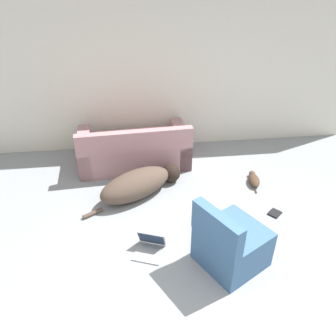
{
  "coord_description": "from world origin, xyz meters",
  "views": [
    {
      "loc": [
        -0.74,
        -2.12,
        2.93
      ],
      "look_at": [
        -0.3,
        1.63,
        0.58
      ],
      "focal_mm": 35.0,
      "sensor_mm": 36.0,
      "label": 1
    }
  ],
  "objects": [
    {
      "name": "ground_plane",
      "position": [
        0.0,
        0.0,
        0.0
      ],
      "size": [
        20.0,
        20.0,
        0.0
      ],
      "primitive_type": "plane",
      "color": "gray"
    },
    {
      "name": "wall_back",
      "position": [
        0.0,
        3.46,
        1.28
      ],
      "size": [
        6.75,
        0.06,
        2.56
      ],
      "color": "beige",
      "rests_on": "ground_plane"
    },
    {
      "name": "couch",
      "position": [
        -0.74,
        2.78,
        0.27
      ],
      "size": [
        1.87,
        1.04,
        0.78
      ],
      "rotation": [
        0.0,
        0.0,
        3.2
      ],
      "color": "#A3757A",
      "rests_on": "ground_plane"
    },
    {
      "name": "dog",
      "position": [
        -0.69,
        1.87,
        0.2
      ],
      "size": [
        1.51,
        1.04,
        0.41
      ],
      "rotation": [
        0.0,
        0.0,
        0.54
      ],
      "color": "#4C3D33",
      "rests_on": "ground_plane"
    },
    {
      "name": "cat",
      "position": [
        1.11,
        1.97,
        0.06
      ],
      "size": [
        0.23,
        0.52,
        0.12
      ],
      "rotation": [
        0.0,
        0.0,
        1.38
      ],
      "color": "#473323",
      "rests_on": "ground_plane"
    },
    {
      "name": "laptop_open",
      "position": [
        -0.62,
        0.72,
        0.08
      ],
      "size": [
        0.43,
        0.43,
        0.24
      ],
      "rotation": [
        0.0,
        0.0,
        -0.37
      ],
      "color": "gray",
      "rests_on": "ground_plane"
    },
    {
      "name": "book_black",
      "position": [
        1.14,
        1.19,
        0.01
      ],
      "size": [
        0.22,
        0.22,
        0.02
      ],
      "rotation": [
        0.0,
        0.0,
        0.71
      ],
      "color": "black",
      "rests_on": "ground_plane"
    },
    {
      "name": "side_chair",
      "position": [
        0.26,
        0.42,
        0.29
      ],
      "size": [
        0.91,
        0.9,
        0.84
      ],
      "rotation": [
        0.0,
        0.0,
        2.09
      ],
      "color": "#385B84",
      "rests_on": "ground_plane"
    }
  ]
}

